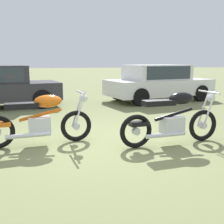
{
  "coord_description": "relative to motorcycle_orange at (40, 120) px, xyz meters",
  "views": [
    {
      "loc": [
        -0.73,
        -5.23,
        1.58
      ],
      "look_at": [
        0.22,
        0.6,
        0.5
      ],
      "focal_mm": 44.87,
      "sensor_mm": 36.0,
      "label": 1
    }
  ],
  "objects": [
    {
      "name": "ground_plane",
      "position": [
        1.25,
        -0.09,
        -0.48
      ],
      "size": [
        120.0,
        120.0,
        0.0
      ],
      "primitive_type": "plane",
      "color": "olive"
    },
    {
      "name": "car_white",
      "position": [
        4.14,
        5.42,
        0.31
      ],
      "size": [
        4.54,
        2.93,
        1.43
      ],
      "rotation": [
        0.0,
        0.0,
        0.29
      ],
      "color": "silver",
      "rests_on": "ground"
    },
    {
      "name": "motorcycle_orange",
      "position": [
        0.0,
        0.0,
        0.0
      ],
      "size": [
        2.06,
        0.77,
        1.02
      ],
      "rotation": [
        0.0,
        0.0,
        0.18
      ],
      "color": "black",
      "rests_on": "ground"
    },
    {
      "name": "motorcycle_black",
      "position": [
        2.5,
        -0.36,
        0.01
      ],
      "size": [
        2.07,
        0.76,
        1.02
      ],
      "rotation": [
        0.0,
        0.0,
        0.17
      ],
      "color": "black",
      "rests_on": "ground"
    }
  ]
}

